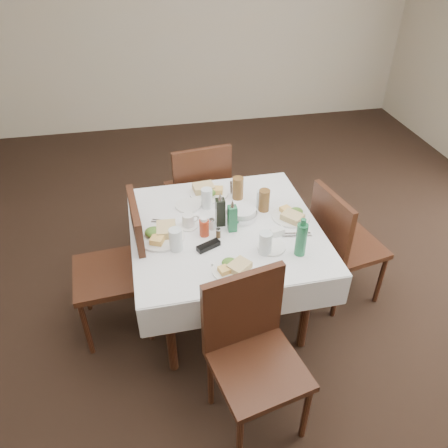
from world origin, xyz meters
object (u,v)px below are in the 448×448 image
chair_north (199,189)px  ketchup_bottle (204,227)px  bread_basket (242,213)px  dining_table (225,237)px  water_w (176,240)px  water_n (207,198)px  water_e (261,200)px  coffee_mug (189,221)px  green_bottle (301,239)px  oil_cruet_dark (220,211)px  chair_south (251,346)px  oil_cruet_green (232,217)px  water_s (265,243)px  chair_west (123,261)px  chair_east (340,240)px

chair_north → ketchup_bottle: 0.91m
bread_basket → dining_table: bearing=-146.5°
water_w → bread_basket: bearing=28.3°
water_n → water_e: water_n is taller
dining_table → coffee_mug: 0.27m
water_n → coffee_mug: size_ratio=1.05×
chair_north → green_bottle: bearing=-69.4°
chair_north → water_n: (-0.02, -0.56, 0.27)m
water_n → water_e: size_ratio=1.11×
oil_cruet_dark → green_bottle: 0.56m
chair_south → oil_cruet_dark: (-0.01, 0.83, 0.31)m
chair_south → water_e: chair_south is taller
water_w → ketchup_bottle: size_ratio=1.10×
oil_cruet_green → water_s: bearing=-60.8°
chair_north → chair_south: chair_north is taller
bread_basket → coffee_mug: bearing=-174.6°
chair_west → water_n: chair_west is taller
dining_table → water_e: size_ratio=9.62×
water_n → coffee_mug: (-0.15, -0.20, -0.03)m
water_s → ketchup_bottle: size_ratio=1.09×
dining_table → water_w: size_ratio=8.47×
chair_south → water_w: bearing=116.5°
chair_west → oil_cruet_green: size_ratio=4.34×
chair_south → ketchup_bottle: (-0.13, 0.74, 0.27)m
chair_west → oil_cruet_dark: oil_cruet_dark is taller
coffee_mug → chair_west: bearing=-175.1°
dining_table → water_s: water_s is taller
oil_cruet_green → oil_cruet_dark: bearing=129.1°
chair_west → ketchup_bottle: 0.59m
chair_north → water_e: chair_north is taller
chair_south → chair_west: 1.05m
water_w → bread_basket: size_ratio=0.69×
chair_north → water_w: bearing=-106.2°
chair_north → water_s: (0.24, -1.11, 0.27)m
water_e → dining_table: bearing=-149.0°
chair_south → water_s: chair_south is taller
chair_west → dining_table: bearing=-1.2°
water_w → oil_cruet_dark: size_ratio=0.60×
chair_east → water_s: size_ratio=6.47×
water_s → water_e: size_ratio=1.13×
chair_west → ketchup_bottle: size_ratio=7.51×
chair_west → chair_north: bearing=51.9°
bread_basket → chair_west: bearing=-174.9°
water_w → dining_table: bearing=26.1°
water_s → oil_cruet_green: oil_cruet_green is taller
oil_cruet_green → ketchup_bottle: size_ratio=1.73×
chair_west → green_bottle: (1.06, -0.37, 0.30)m
chair_south → oil_cruet_dark: size_ratio=4.00×
water_e → coffee_mug: bearing=-166.9°
dining_table → chair_north: chair_north is taller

